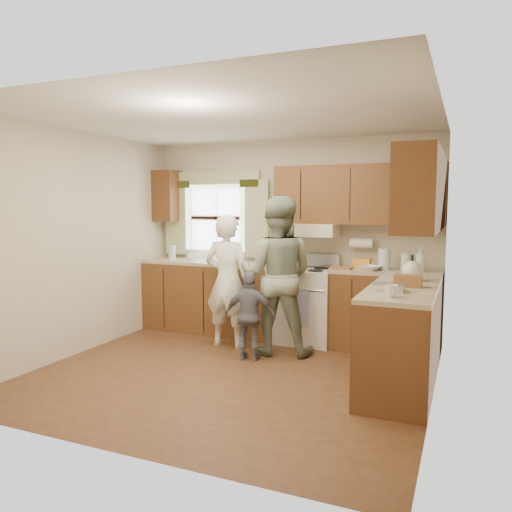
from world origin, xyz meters
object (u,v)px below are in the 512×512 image
at_px(woman_left, 228,281).
at_px(child, 250,316).
at_px(stove, 304,304).
at_px(woman_right, 277,276).

xyz_separation_m(woman_left, child, (0.44, -0.36, -0.30)).
xyz_separation_m(stove, woman_left, (-0.76, -0.59, 0.32)).
bearing_deg(child, woman_right, -127.41).
xyz_separation_m(stove, woman_right, (-0.14, -0.59, 0.42)).
distance_m(woman_left, woman_right, 0.63).
bearing_deg(woman_right, stove, -113.93).
bearing_deg(woman_right, child, 52.81).
relative_size(stove, woman_left, 0.68).
height_order(woman_left, woman_right, woman_right).
relative_size(stove, woman_right, 0.60).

